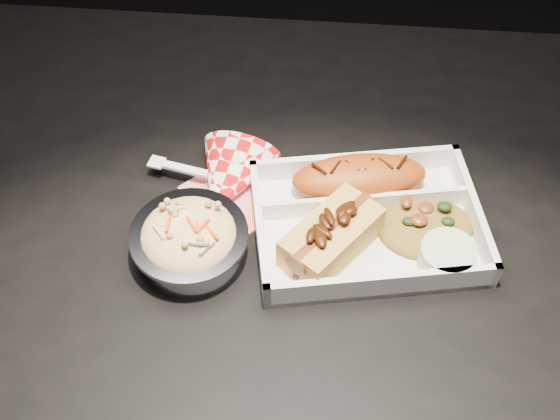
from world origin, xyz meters
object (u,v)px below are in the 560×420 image
(dining_table, at_px, (325,278))
(fried_pastry, at_px, (359,177))
(napkin_fork, at_px, (227,181))
(hotdog, at_px, (332,235))
(food_tray, at_px, (366,225))
(foil_coleslaw_cup, at_px, (189,239))

(dining_table, distance_m, fried_pastry, 0.14)
(napkin_fork, bearing_deg, hotdog, -20.46)
(food_tray, xyz_separation_m, napkin_fork, (-0.16, 0.05, 0.01))
(dining_table, distance_m, foil_coleslaw_cup, 0.20)
(fried_pastry, relative_size, hotdog, 1.25)
(foil_coleslaw_cup, bearing_deg, fried_pastry, 30.39)
(napkin_fork, bearing_deg, food_tray, -3.26)
(food_tray, distance_m, napkin_fork, 0.17)
(dining_table, relative_size, hotdog, 9.50)
(fried_pastry, relative_size, foil_coleslaw_cup, 1.23)
(fried_pastry, xyz_separation_m, hotdog, (-0.03, -0.09, 0.00))
(dining_table, xyz_separation_m, hotdog, (0.00, -0.03, 0.12))
(napkin_fork, bearing_deg, foil_coleslaw_cup, -93.34)
(hotdog, height_order, foil_coleslaw_cup, same)
(food_tray, xyz_separation_m, hotdog, (-0.04, -0.03, 0.02))
(fried_pastry, relative_size, napkin_fork, 0.88)
(dining_table, relative_size, food_tray, 4.28)
(hotdog, height_order, napkin_fork, napkin_fork)
(dining_table, bearing_deg, napkin_fork, 156.05)
(dining_table, xyz_separation_m, food_tray, (0.04, 0.01, 0.10))
(dining_table, distance_m, napkin_fork, 0.17)
(dining_table, height_order, napkin_fork, napkin_fork)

